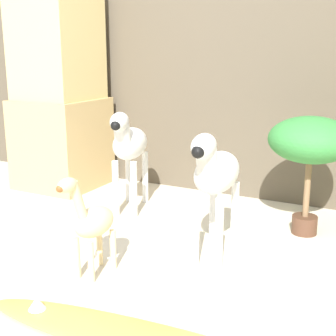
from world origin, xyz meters
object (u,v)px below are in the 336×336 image
object	(u,v)px
zebra_left	(129,145)
potted_palm_front	(311,143)
giraffe_figurine	(92,222)
zebra_right	(215,174)

from	to	relation	value
zebra_left	potted_palm_front	xyz separation A→B (m)	(1.10, 0.12, 0.09)
giraffe_figurine	zebra_right	bearing A→B (deg)	45.13
giraffe_figurine	potted_palm_front	distance (m)	1.27
zebra_right	zebra_left	world-z (taller)	same
zebra_right	giraffe_figurine	xyz separation A→B (m)	(-0.43, -0.43, -0.18)
zebra_right	zebra_left	bearing A→B (deg)	150.89
zebra_left	potted_palm_front	distance (m)	1.11
zebra_right	zebra_left	xyz separation A→B (m)	(-0.76, 0.42, 0.00)
zebra_right	giraffe_figurine	distance (m)	0.63
zebra_right	potted_palm_front	bearing A→B (deg)	57.58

